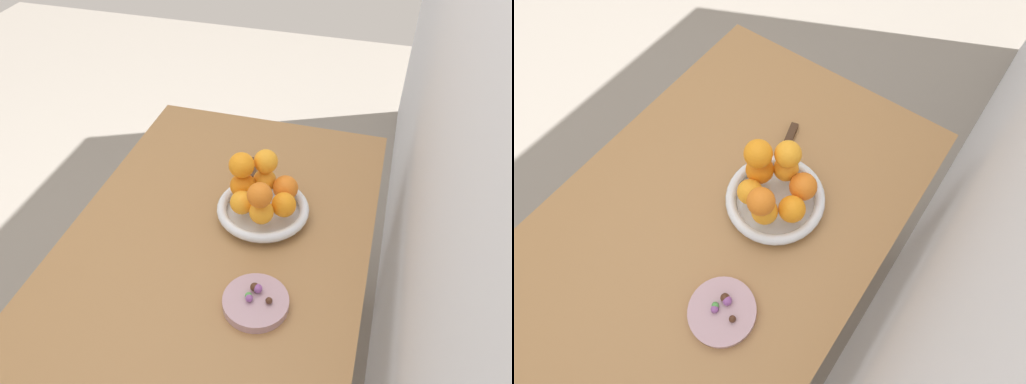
{
  "view_description": "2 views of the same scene",
  "coord_description": "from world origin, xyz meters",
  "views": [
    {
      "loc": [
        0.84,
        0.33,
        1.65
      ],
      "look_at": [
        -0.1,
        0.07,
        0.81
      ],
      "focal_mm": 35.0,
      "sensor_mm": 36.0,
      "label": 1
    },
    {
      "loc": [
        0.27,
        0.33,
        1.63
      ],
      "look_at": [
        -0.07,
        0.09,
        0.83
      ],
      "focal_mm": 28.0,
      "sensor_mm": 36.0,
      "label": 2
    }
  ],
  "objects": [
    {
      "name": "orange_1",
      "position": [
        -0.05,
        0.05,
        0.81
      ],
      "size": [
        0.06,
        0.06,
        0.06
      ],
      "primitive_type": "sphere",
      "color": "orange",
      "rests_on": "fruit_bowl"
    },
    {
      "name": "knife",
      "position": [
        -0.21,
        0.03,
        0.75
      ],
      "size": [
        0.26,
        0.09,
        0.01
      ],
      "color": "#3F2819",
      "rests_on": "dining_table"
    },
    {
      "name": "orange_6",
      "position": [
        -0.15,
        0.08,
        0.87
      ],
      "size": [
        0.06,
        0.06,
        0.06
      ],
      "primitive_type": "sphere",
      "color": "orange",
      "rests_on": "orange_5"
    },
    {
      "name": "candy_ball_3",
      "position": [
        0.19,
        0.18,
        0.77
      ],
      "size": [
        0.02,
        0.02,
        0.02
      ],
      "primitive_type": "sphere",
      "color": "#472819",
      "rests_on": "candy_dish"
    },
    {
      "name": "candy_ball_4",
      "position": [
        0.17,
        0.15,
        0.77
      ],
      "size": [
        0.02,
        0.02,
        0.02
      ],
      "primitive_type": "sphere",
      "color": "#8C4C99",
      "rests_on": "candy_dish"
    },
    {
      "name": "candy_ball_1",
      "position": [
        0.17,
        0.14,
        0.77
      ],
      "size": [
        0.02,
        0.02,
        0.02
      ],
      "primitive_type": "sphere",
      "color": "#472819",
      "rests_on": "candy_dish"
    },
    {
      "name": "ground_plane",
      "position": [
        0.0,
        0.0,
        0.0
      ],
      "size": [
        6.0,
        6.0,
        0.0
      ],
      "primitive_type": "plane",
      "color": "gray"
    },
    {
      "name": "wall_back",
      "position": [
        0.0,
        0.48,
        1.25
      ],
      "size": [
        4.0,
        0.05,
        2.5
      ],
      "primitive_type": "cube",
      "color": "silver",
      "rests_on": "ground_plane"
    },
    {
      "name": "dining_table",
      "position": [
        0.0,
        0.0,
        0.65
      ],
      "size": [
        1.1,
        0.76,
        0.74
      ],
      "color": "#9E7042",
      "rests_on": "ground_plane"
    },
    {
      "name": "candy_ball_2",
      "position": [
        0.19,
        0.14,
        0.77
      ],
      "size": [
        0.02,
        0.02,
        0.02
      ],
      "primitive_type": "sphere",
      "color": "#4C9947",
      "rests_on": "candy_dish"
    },
    {
      "name": "orange_3",
      "position": [
        -0.07,
        0.15,
        0.81
      ],
      "size": [
        0.06,
        0.06,
        0.06
      ],
      "primitive_type": "sphere",
      "color": "orange",
      "rests_on": "fruit_bowl"
    },
    {
      "name": "orange_0",
      "position": [
        -0.11,
        0.03,
        0.81
      ],
      "size": [
        0.07,
        0.07,
        0.07
      ],
      "primitive_type": "sphere",
      "color": "orange",
      "rests_on": "fruit_bowl"
    },
    {
      "name": "orange_7",
      "position": [
        -0.11,
        0.03,
        0.88
      ],
      "size": [
        0.07,
        0.07,
        0.07
      ],
      "primitive_type": "sphere",
      "color": "orange",
      "rests_on": "orange_0"
    },
    {
      "name": "orange_5",
      "position": [
        -0.15,
        0.08,
        0.81
      ],
      "size": [
        0.06,
        0.06,
        0.06
      ],
      "primitive_type": "sphere",
      "color": "orange",
      "rests_on": "fruit_bowl"
    },
    {
      "name": "orange_8",
      "position": [
        -0.02,
        0.1,
        0.87
      ],
      "size": [
        0.06,
        0.06,
        0.06
      ],
      "primitive_type": "sphere",
      "color": "orange",
      "rests_on": "orange_2"
    },
    {
      "name": "orange_2",
      "position": [
        -0.03,
        0.1,
        0.81
      ],
      "size": [
        0.06,
        0.06,
        0.06
      ],
      "primitive_type": "sphere",
      "color": "orange",
      "rests_on": "fruit_bowl"
    },
    {
      "name": "candy_dish",
      "position": [
        0.19,
        0.15,
        0.75
      ],
      "size": [
        0.15,
        0.15,
        0.02
      ],
      "primitive_type": "cylinder",
      "color": "#B28C99",
      "rests_on": "dining_table"
    },
    {
      "name": "candy_ball_0",
      "position": [
        0.2,
        0.14,
        0.77
      ],
      "size": [
        0.02,
        0.02,
        0.02
      ],
      "primitive_type": "sphere",
      "color": "#8C4C99",
      "rests_on": "candy_dish"
    },
    {
      "name": "orange_4",
      "position": [
        -0.13,
        0.14,
        0.81
      ],
      "size": [
        0.07,
        0.07,
        0.07
      ],
      "primitive_type": "sphere",
      "color": "orange",
      "rests_on": "fruit_bowl"
    },
    {
      "name": "fruit_bowl",
      "position": [
        -0.09,
        0.09,
        0.76
      ],
      "size": [
        0.24,
        0.24,
        0.04
      ],
      "color": "silver",
      "rests_on": "dining_table"
    }
  ]
}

